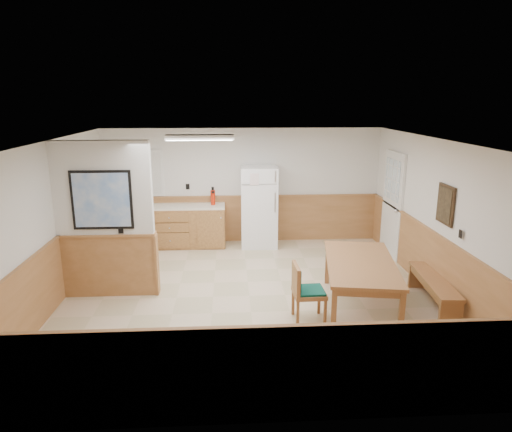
{
  "coord_description": "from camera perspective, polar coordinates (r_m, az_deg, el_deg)",
  "views": [
    {
      "loc": [
        -0.3,
        -6.84,
        3.11
      ],
      "look_at": [
        0.13,
        0.4,
        1.23
      ],
      "focal_mm": 32.0,
      "sensor_mm": 36.0,
      "label": 1
    }
  ],
  "objects": [
    {
      "name": "ground",
      "position": [
        7.51,
        -0.85,
        -9.94
      ],
      "size": [
        6.0,
        6.0,
        0.0
      ],
      "primitive_type": "plane",
      "color": "beige",
      "rests_on": "ground"
    },
    {
      "name": "ceiling",
      "position": [
        6.87,
        -0.93,
        9.41
      ],
      "size": [
        6.0,
        6.0,
        0.02
      ],
      "primitive_type": "cube",
      "color": "silver",
      "rests_on": "back_wall"
    },
    {
      "name": "back_wall",
      "position": [
        10.01,
        -1.66,
        3.79
      ],
      "size": [
        6.0,
        0.02,
        2.5
      ],
      "primitive_type": "cube",
      "color": "silver",
      "rests_on": "ground"
    },
    {
      "name": "right_wall",
      "position": [
        7.82,
        21.66,
        -0.31
      ],
      "size": [
        0.02,
        6.0,
        2.5
      ],
      "primitive_type": "cube",
      "color": "silver",
      "rests_on": "ground"
    },
    {
      "name": "left_wall",
      "position": [
        7.58,
        -24.18,
        -1.0
      ],
      "size": [
        0.02,
        6.0,
        2.5
      ],
      "primitive_type": "cube",
      "color": "silver",
      "rests_on": "ground"
    },
    {
      "name": "wainscot_back",
      "position": [
        10.16,
        -1.63,
        -0.39
      ],
      "size": [
        6.0,
        0.04,
        1.0
      ],
      "primitive_type": "cube",
      "color": "#AD7645",
      "rests_on": "ground"
    },
    {
      "name": "wainscot_right",
      "position": [
        8.02,
        21.04,
        -5.5
      ],
      "size": [
        0.04,
        6.0,
        1.0
      ],
      "primitive_type": "cube",
      "color": "#AD7645",
      "rests_on": "ground"
    },
    {
      "name": "wainscot_left",
      "position": [
        7.79,
        -23.47,
        -6.32
      ],
      "size": [
        0.04,
        6.0,
        1.0
      ],
      "primitive_type": "cube",
      "color": "#AD7645",
      "rests_on": "ground"
    },
    {
      "name": "partition_wall",
      "position": [
        7.53,
        -18.32,
        -0.68
      ],
      "size": [
        1.5,
        0.2,
        2.5
      ],
      "color": "silver",
      "rests_on": "ground"
    },
    {
      "name": "kitchen_counter",
      "position": [
        9.92,
        -8.56,
        -1.15
      ],
      "size": [
        2.2,
        0.61,
        1.0
      ],
      "color": "#B07E3E",
      "rests_on": "ground"
    },
    {
      "name": "exterior_door",
      "position": [
        9.55,
        16.65,
        1.44
      ],
      "size": [
        0.07,
        1.02,
        2.15
      ],
      "color": "white",
      "rests_on": "ground"
    },
    {
      "name": "kitchen_window",
      "position": [
        10.1,
        -13.72,
        5.2
      ],
      "size": [
        0.8,
        0.04,
        1.0
      ],
      "color": "white",
      "rests_on": "back_wall"
    },
    {
      "name": "wall_painting",
      "position": [
        7.47,
        22.59,
        1.33
      ],
      "size": [
        0.04,
        0.5,
        0.6
      ],
      "color": "#322314",
      "rests_on": "right_wall"
    },
    {
      "name": "fluorescent_fixture",
      "position": [
        8.18,
        -7.03,
        9.74
      ],
      "size": [
        1.2,
        0.3,
        0.09
      ],
      "color": "white",
      "rests_on": "ceiling"
    },
    {
      "name": "refrigerator",
      "position": [
        9.75,
        0.4,
        1.18
      ],
      "size": [
        0.78,
        0.73,
        1.73
      ],
      "rotation": [
        0.0,
        0.0,
        -0.03
      ],
      "color": "white",
      "rests_on": "ground"
    },
    {
      "name": "dining_table",
      "position": [
        7.03,
        12.93,
        -6.26
      ],
      "size": [
        1.31,
        2.12,
        0.75
      ],
      "rotation": [
        0.0,
        0.0,
        -0.17
      ],
      "color": "#985B37",
      "rests_on": "ground"
    },
    {
      "name": "dining_bench",
      "position": [
        7.55,
        21.33,
        -8.06
      ],
      "size": [
        0.47,
        1.55,
        0.45
      ],
      "rotation": [
        0.0,
        0.0,
        -0.09
      ],
      "color": "#985B37",
      "rests_on": "ground"
    },
    {
      "name": "dining_chair",
      "position": [
        6.58,
        5.91,
        -8.99
      ],
      "size": [
        0.63,
        0.46,
        0.85
      ],
      "rotation": [
        0.0,
        0.0,
        0.03
      ],
      "color": "#985B37",
      "rests_on": "ground"
    },
    {
      "name": "fire_extinguisher",
      "position": [
        9.77,
        -5.41,
        2.39
      ],
      "size": [
        0.1,
        0.1,
        0.39
      ],
      "rotation": [
        0.0,
        0.0,
        -0.08
      ],
      "color": "red",
      "rests_on": "kitchen_counter"
    },
    {
      "name": "soap_bottle",
      "position": [
        9.9,
        -14.64,
        1.76
      ],
      "size": [
        0.07,
        0.07,
        0.21
      ],
      "primitive_type": "cylinder",
      "rotation": [
        0.0,
        0.0,
        0.06
      ],
      "color": "#18872C",
      "rests_on": "kitchen_counter"
    }
  ]
}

